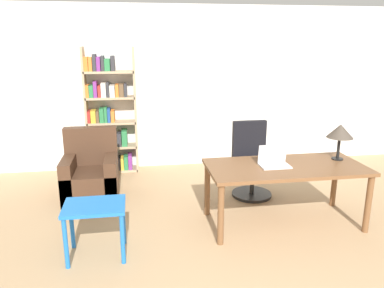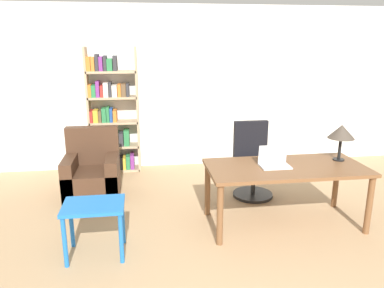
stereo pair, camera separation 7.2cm
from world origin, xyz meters
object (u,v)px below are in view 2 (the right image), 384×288
Objects in this scene: laptop at (274,162)px; bookshelf at (111,118)px; desk at (286,173)px; table_lamp at (341,132)px; side_table_blue at (94,213)px; armchair at (93,175)px; office_chair at (252,163)px.

bookshelf is at bearing 131.68° from laptop.
table_lamp is (0.71, 0.13, 0.43)m from desk.
armchair is (-0.20, 1.58, -0.15)m from side_table_blue.
armchair is at bearing 152.75° from desk.
table_lamp reaches higher than laptop.
office_chair is at bearing 87.92° from laptop.
side_table_blue is at bearing -147.26° from office_chair.
desk reaches higher than side_table_blue.
bookshelf reaches higher than desk.
table_lamp is 1.30m from office_chair.
desk is at bearing -169.92° from table_lamp.
office_chair reaches higher than desk.
armchair is (-2.23, 0.28, -0.16)m from office_chair.
office_chair reaches higher than side_table_blue.
laptop is 0.96m from office_chair.
table_lamp is 0.21× the size of bookshelf.
table_lamp is 2.96m from side_table_blue.
armchair reaches higher than side_table_blue.
armchair is at bearing 172.88° from office_chair.
side_table_blue is 1.60m from armchair.
side_table_blue is at bearing -168.76° from laptop.
laptop is 0.36× the size of armchair.
office_chair is 2.25m from armchair.
laptop is (-0.14, 0.02, 0.14)m from desk.
desk is at bearing -83.28° from office_chair.
bookshelf is (-2.01, 1.32, 0.44)m from office_chair.
laptop is 2.98m from bookshelf.
desk is at bearing -27.25° from armchair.
armchair is at bearing 160.54° from table_lamp.
office_chair is 1.10× the size of armchair.
table_lamp is (0.85, 0.11, 0.29)m from laptop.
bookshelf is at bearing 89.67° from side_table_blue.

